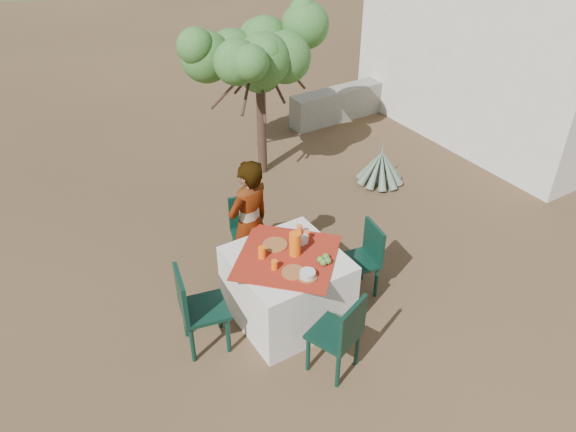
# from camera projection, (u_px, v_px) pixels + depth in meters

# --- Properties ---
(ground) EXTENTS (160.00, 160.00, 0.00)m
(ground) POSITION_uv_depth(u_px,v_px,m) (284.00, 297.00, 6.05)
(ground) COLOR #3E2D1C
(ground) RESTS_ON ground
(table) EXTENTS (1.30, 1.30, 0.76)m
(table) POSITION_uv_depth(u_px,v_px,m) (287.00, 286.00, 5.62)
(table) COLOR white
(table) RESTS_ON ground
(chair_far) EXTENTS (0.47, 0.47, 0.82)m
(chair_far) POSITION_uv_depth(u_px,v_px,m) (248.00, 228.00, 6.32)
(chair_far) COLOR black
(chair_far) RESTS_ON ground
(chair_near) EXTENTS (0.52, 0.52, 0.86)m
(chair_near) POSITION_uv_depth(u_px,v_px,m) (341.00, 333.00, 4.95)
(chair_near) COLOR black
(chair_near) RESTS_ON ground
(chair_left) EXTENTS (0.50, 0.50, 0.91)m
(chair_left) POSITION_uv_depth(u_px,v_px,m) (195.00, 307.00, 5.19)
(chair_left) COLOR black
(chair_left) RESTS_ON ground
(chair_right) EXTENTS (0.44, 0.44, 0.82)m
(chair_right) POSITION_uv_depth(u_px,v_px,m) (364.00, 256.00, 5.90)
(chair_right) COLOR black
(chair_right) RESTS_ON ground
(person) EXTENTS (0.62, 0.49, 1.49)m
(person) POSITION_uv_depth(u_px,v_px,m) (249.00, 224.00, 5.87)
(person) COLOR #8C6651
(person) RESTS_ON ground
(shrub_tree) EXTENTS (1.76, 1.72, 2.07)m
(shrub_tree) POSITION_uv_depth(u_px,v_px,m) (262.00, 61.00, 7.46)
(shrub_tree) COLOR #412A20
(shrub_tree) RESTS_ON ground
(agave) EXTENTS (0.67, 0.68, 0.72)m
(agave) POSITION_uv_depth(u_px,v_px,m) (381.00, 168.00, 7.90)
(agave) COLOR #5D735D
(agave) RESTS_ON ground
(guesthouse) EXTENTS (3.20, 4.20, 3.00)m
(guesthouse) POSITION_uv_depth(u_px,v_px,m) (524.00, 34.00, 8.91)
(guesthouse) COLOR white
(guesthouse) RESTS_ON ground
(stone_wall) EXTENTS (2.60, 0.35, 0.55)m
(stone_wall) POSITION_uv_depth(u_px,v_px,m) (357.00, 99.00, 9.85)
(stone_wall) COLOR gray
(stone_wall) RESTS_ON ground
(plate_far) EXTENTS (0.25, 0.25, 0.01)m
(plate_far) POSITION_uv_depth(u_px,v_px,m) (275.00, 245.00, 5.54)
(plate_far) COLOR brown
(plate_far) RESTS_ON table
(plate_near) EXTENTS (0.23, 0.23, 0.01)m
(plate_near) POSITION_uv_depth(u_px,v_px,m) (293.00, 272.00, 5.19)
(plate_near) COLOR brown
(plate_near) RESTS_ON table
(glass_far) EXTENTS (0.07, 0.07, 0.12)m
(glass_far) POSITION_uv_depth(u_px,v_px,m) (262.00, 252.00, 5.36)
(glass_far) COLOR orange
(glass_far) RESTS_ON table
(glass_near) EXTENTS (0.06, 0.06, 0.10)m
(glass_near) POSITION_uv_depth(u_px,v_px,m) (274.00, 265.00, 5.22)
(glass_near) COLOR orange
(glass_near) RESTS_ON table
(juice_pitcher) EXTENTS (0.11, 0.11, 0.24)m
(juice_pitcher) POSITION_uv_depth(u_px,v_px,m) (295.00, 244.00, 5.36)
(juice_pitcher) COLOR orange
(juice_pitcher) RESTS_ON table
(bowl_plate) EXTENTS (0.19, 0.19, 0.01)m
(bowl_plate) POSITION_uv_depth(u_px,v_px,m) (307.00, 277.00, 5.14)
(bowl_plate) COLOR brown
(bowl_plate) RESTS_ON table
(white_bowl) EXTENTS (0.15, 0.15, 0.05)m
(white_bowl) POSITION_uv_depth(u_px,v_px,m) (308.00, 274.00, 5.13)
(white_bowl) COLOR silver
(white_bowl) RESTS_ON bowl_plate
(jar_left) EXTENTS (0.06, 0.06, 0.10)m
(jar_left) POSITION_uv_depth(u_px,v_px,m) (306.00, 236.00, 5.59)
(jar_left) COLOR orange
(jar_left) RESTS_ON table
(jar_right) EXTENTS (0.06, 0.06, 0.10)m
(jar_right) POSITION_uv_depth(u_px,v_px,m) (300.00, 230.00, 5.68)
(jar_right) COLOR orange
(jar_right) RESTS_ON table
(napkin_holder) EXTENTS (0.08, 0.05, 0.10)m
(napkin_holder) POSITION_uv_depth(u_px,v_px,m) (304.00, 240.00, 5.54)
(napkin_holder) COLOR silver
(napkin_holder) RESTS_ON table
(fruit_cluster) EXTENTS (0.14, 0.13, 0.07)m
(fruit_cluster) POSITION_uv_depth(u_px,v_px,m) (324.00, 260.00, 5.30)
(fruit_cluster) COLOR #4E7F2E
(fruit_cluster) RESTS_ON table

